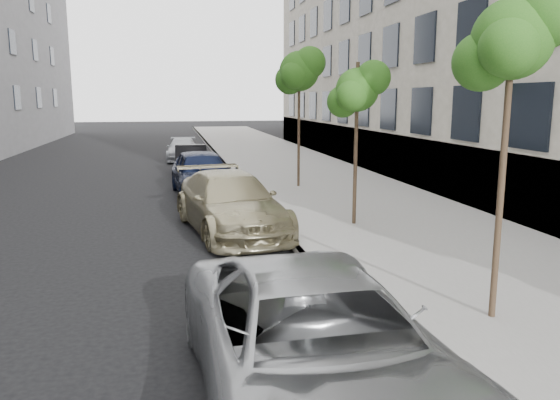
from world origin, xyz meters
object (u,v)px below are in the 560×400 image
object	(u,v)px
tree_near	(514,40)
sedan_rear	(183,149)
minivan	(317,347)
suv	(230,203)
tree_mid	(358,90)
sedan_black	(191,160)
sedan_blue	(202,173)
tree_far	(300,71)

from	to	relation	value
tree_near	sedan_rear	size ratio (longest dim) A/B	1.16
tree_near	minivan	distance (m)	5.14
suv	sedan_rear	size ratio (longest dim) A/B	1.26
tree_mid	tree_near	bearing A→B (deg)	-90.00
sedan_black	sedan_rear	distance (m)	6.05
tree_near	sedan_rear	world-z (taller)	tree_near
minivan	sedan_rear	size ratio (longest dim) A/B	1.34
tree_mid	suv	bearing A→B (deg)	175.50
sedan_black	sedan_rear	bearing A→B (deg)	92.60
tree_near	minivan	world-z (taller)	tree_near
sedan_black	sedan_blue	bearing A→B (deg)	-87.89
tree_far	minivan	world-z (taller)	tree_far
suv	sedan_rear	bearing A→B (deg)	83.34
minivan	sedan_blue	world-z (taller)	sedan_blue
tree_near	suv	size ratio (longest dim) A/B	0.92
tree_mid	suv	distance (m)	4.42
suv	sedan_blue	xyz separation A→B (m)	(-0.41, 5.68, 0.05)
tree_near	sedan_blue	world-z (taller)	tree_near
sedan_black	sedan_rear	size ratio (longest dim) A/B	0.97
sedan_blue	sedan_black	bearing A→B (deg)	87.65
tree_near	sedan_blue	size ratio (longest dim) A/B	1.01
sedan_blue	sedan_rear	size ratio (longest dim) A/B	1.15
minivan	sedan_blue	xyz separation A→B (m)	(-0.41, 14.24, 0.04)
tree_far	minivan	xyz separation A→B (m)	(-3.33, -14.80, -3.66)
sedan_blue	tree_near	bearing A→B (deg)	-77.26
tree_mid	sedan_blue	xyz separation A→B (m)	(-3.74, 5.94, -2.84)
tree_mid	minivan	distance (m)	9.39
sedan_blue	minivan	bearing A→B (deg)	-92.33
suv	sedan_blue	bearing A→B (deg)	84.85
suv	sedan_rear	distance (m)	17.36
suv	sedan_black	world-z (taller)	suv
suv	sedan_rear	world-z (taller)	suv
tree_far	sedan_rear	distance (m)	12.45
sedan_rear	sedan_black	bearing A→B (deg)	-85.19
suv	sedan_blue	distance (m)	5.69
tree_far	sedan_black	world-z (taller)	tree_far
tree_far	minivan	size ratio (longest dim) A/B	0.92
sedan_black	tree_mid	bearing A→B (deg)	-70.88
tree_mid	minivan	world-z (taller)	tree_mid
minivan	sedan_rear	world-z (taller)	minivan
minivan	tree_far	bearing A→B (deg)	75.83
minivan	sedan_rear	distance (m)	25.91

